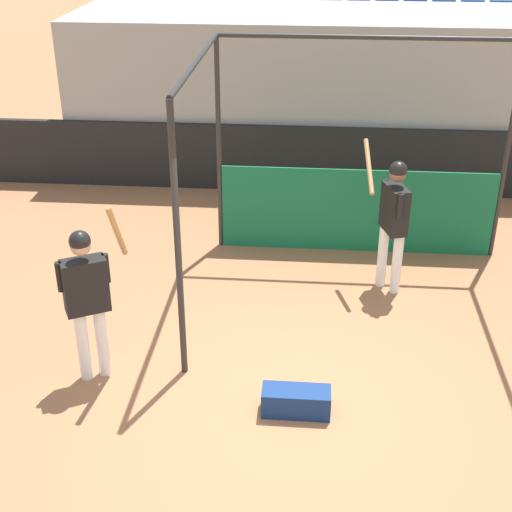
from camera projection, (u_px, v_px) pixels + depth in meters
ground_plane at (298, 406)px, 7.39m from camera, size 60.00×60.00×0.00m
outfield_wall at (310, 159)px, 12.38m from camera, size 24.00×0.12×1.17m
bleacher_section at (313, 88)px, 13.47m from camera, size 8.70×3.20×2.85m
batting_cage at (361, 185)px, 9.53m from camera, size 4.04×3.25×3.10m
player_batter at (393, 214)px, 9.08m from camera, size 0.59×0.83×1.92m
player_waiting at (87, 291)px, 7.38m from camera, size 0.66×0.66×2.09m
equipment_bag at (296, 401)px, 7.24m from camera, size 0.70×0.28×0.28m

